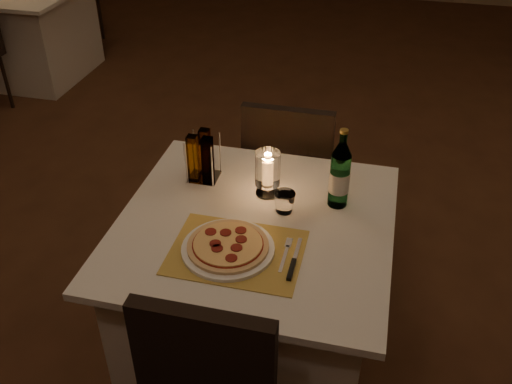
% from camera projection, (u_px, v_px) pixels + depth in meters
% --- Properties ---
extents(floor, '(8.00, 10.00, 0.02)m').
position_uv_depth(floor, '(251.00, 260.00, 3.04)').
color(floor, '#472717').
rests_on(floor, ground).
extents(main_table, '(1.00, 1.00, 0.74)m').
position_uv_depth(main_table, '(255.00, 293.00, 2.30)').
color(main_table, silver).
rests_on(main_table, ground).
extents(chair_far, '(0.42, 0.42, 0.90)m').
position_uv_depth(chair_far, '(290.00, 165.00, 2.77)').
color(chair_far, black).
rests_on(chair_far, ground).
extents(placemat, '(0.45, 0.34, 0.00)m').
position_uv_depth(placemat, '(237.00, 252.00, 1.95)').
color(placemat, gold).
rests_on(placemat, main_table).
extents(plate, '(0.32, 0.32, 0.01)m').
position_uv_depth(plate, '(228.00, 249.00, 1.95)').
color(plate, white).
rests_on(plate, placemat).
extents(pizza, '(0.28, 0.28, 0.02)m').
position_uv_depth(pizza, '(228.00, 245.00, 1.94)').
color(pizza, '#D8B77F').
rests_on(pizza, plate).
extents(fork, '(0.02, 0.18, 0.00)m').
position_uv_depth(fork, '(286.00, 252.00, 1.94)').
color(fork, silver).
rests_on(fork, placemat).
extents(knife, '(0.02, 0.22, 0.01)m').
position_uv_depth(knife, '(293.00, 265.00, 1.88)').
color(knife, black).
rests_on(knife, placemat).
extents(tumbler, '(0.08, 0.08, 0.08)m').
position_uv_depth(tumbler, '(284.00, 202.00, 2.12)').
color(tumbler, white).
rests_on(tumbler, main_table).
extents(water_bottle, '(0.08, 0.08, 0.32)m').
position_uv_depth(water_bottle, '(340.00, 175.00, 2.11)').
color(water_bottle, '#509561').
rests_on(water_bottle, main_table).
extents(hurricane_candle, '(0.10, 0.10, 0.19)m').
position_uv_depth(hurricane_candle, '(268.00, 170.00, 2.17)').
color(hurricane_candle, white).
rests_on(hurricane_candle, main_table).
extents(cruet_caddy, '(0.12, 0.12, 0.21)m').
position_uv_depth(cruet_caddy, '(202.00, 158.00, 2.27)').
color(cruet_caddy, white).
rests_on(cruet_caddy, main_table).
extents(neighbor_table_left, '(1.00, 1.00, 0.74)m').
position_uv_depth(neighbor_table_left, '(27.00, 33.00, 4.82)').
color(neighbor_table_left, silver).
rests_on(neighbor_table_left, ground).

